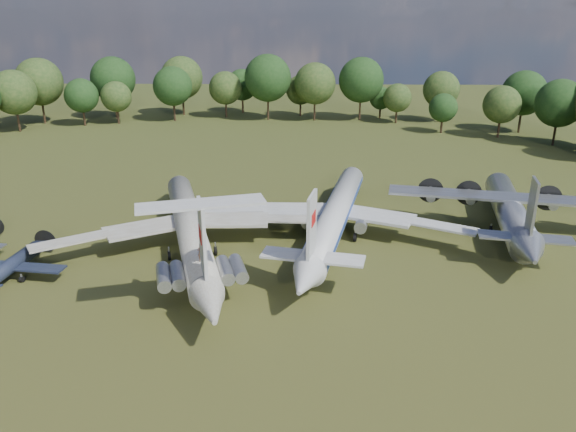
# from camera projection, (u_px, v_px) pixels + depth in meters

# --- Properties ---
(ground) EXTENTS (300.00, 300.00, 0.00)m
(ground) POSITION_uv_depth(u_px,v_px,m) (200.00, 249.00, 68.56)
(ground) COLOR #233D14
(ground) RESTS_ON ground
(il62_airliner) EXTENTS (47.50, 54.99, 4.61)m
(il62_airliner) POSITION_uv_depth(u_px,v_px,m) (190.00, 234.00, 67.12)
(il62_airliner) COLOR beige
(il62_airliner) RESTS_ON ground
(tu104_jet) EXTENTS (43.75, 52.64, 4.64)m
(tu104_jet) POSITION_uv_depth(u_px,v_px,m) (335.00, 219.00, 71.48)
(tu104_jet) COLOR silver
(tu104_jet) RESTS_ON ground
(an12_transport) EXTENTS (37.41, 40.31, 4.60)m
(an12_transport) POSITION_uv_depth(u_px,v_px,m) (509.00, 215.00, 72.93)
(an12_transport) COLOR #9D9FA4
(an12_transport) RESTS_ON ground
(small_prop_west) EXTENTS (13.85, 17.53, 2.36)m
(small_prop_west) POSITION_uv_depth(u_px,v_px,m) (9.00, 270.00, 60.47)
(small_prop_west) COLOR black
(small_prop_west) RESTS_ON ground
(person_on_il62) EXTENTS (0.81, 0.77, 1.86)m
(person_on_il62) POSITION_uv_depth(u_px,v_px,m) (201.00, 252.00, 54.30)
(person_on_il62) COLOR #9A684E
(person_on_il62) RESTS_ON il62_airliner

